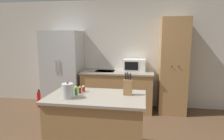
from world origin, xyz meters
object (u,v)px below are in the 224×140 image
(spice_bottle_tall_dark, at_px, (80,90))
(kettle, at_px, (68,91))
(refrigerator, at_px, (63,70))
(pantry_cabinet, at_px, (173,66))
(knife_block, at_px, (128,87))
(spice_bottle_short_red, at_px, (76,91))
(spice_bottle_amber_oil, at_px, (83,89))
(fire_extinguisher, at_px, (39,99))
(microwave, at_px, (134,65))

(spice_bottle_tall_dark, relative_size, kettle, 0.45)
(refrigerator, height_order, spice_bottle_tall_dark, refrigerator)
(pantry_cabinet, xyz_separation_m, knife_block, (-0.86, -1.90, -0.02))
(refrigerator, bearing_deg, kettle, -65.62)
(spice_bottle_short_red, bearing_deg, spice_bottle_tall_dark, 79.26)
(pantry_cabinet, distance_m, spice_bottle_amber_oil, 2.38)
(refrigerator, relative_size, kettle, 8.34)
(pantry_cabinet, relative_size, spice_bottle_tall_dark, 21.23)
(kettle, relative_size, fire_extinguisher, 0.50)
(kettle, bearing_deg, fire_extinguisher, 128.53)
(knife_block, bearing_deg, kettle, -161.29)
(spice_bottle_amber_oil, bearing_deg, pantry_cabinet, 50.13)
(fire_extinguisher, bearing_deg, pantry_cabinet, 3.95)
(refrigerator, distance_m, pantry_cabinet, 2.60)
(kettle, height_order, fire_extinguisher, kettle)
(kettle, bearing_deg, microwave, 71.41)
(refrigerator, xyz_separation_m, kettle, (0.95, -2.11, 0.09))
(microwave, bearing_deg, fire_extinguisher, -171.87)
(knife_block, xyz_separation_m, fire_extinguisher, (-2.33, 1.68, -0.85))
(fire_extinguisher, bearing_deg, spice_bottle_tall_dark, -46.14)
(pantry_cabinet, bearing_deg, spice_bottle_short_red, -127.83)
(pantry_cabinet, distance_m, fire_extinguisher, 3.31)
(refrigerator, bearing_deg, fire_extinguisher, -164.57)
(refrigerator, xyz_separation_m, pantry_cabinet, (2.59, 0.06, 0.14))
(pantry_cabinet, relative_size, knife_block, 6.55)
(fire_extinguisher, bearing_deg, spice_bottle_short_red, -48.28)
(pantry_cabinet, distance_m, kettle, 2.71)
(kettle, bearing_deg, spice_bottle_short_red, 65.28)
(spice_bottle_amber_oil, xyz_separation_m, fire_extinguisher, (-1.66, 1.61, -0.77))
(spice_bottle_amber_oil, relative_size, kettle, 0.40)
(refrigerator, height_order, microwave, refrigerator)
(spice_bottle_tall_dark, xyz_separation_m, spice_bottle_amber_oil, (0.03, 0.09, -0.01))
(refrigerator, relative_size, pantry_cabinet, 0.87)
(refrigerator, bearing_deg, spice_bottle_short_red, -62.67)
(spice_bottle_short_red, bearing_deg, pantry_cabinet, 52.17)
(spice_bottle_short_red, bearing_deg, refrigerator, 117.33)
(spice_bottle_short_red, bearing_deg, spice_bottle_amber_oil, 76.89)
(pantry_cabinet, height_order, spice_bottle_short_red, pantry_cabinet)
(spice_bottle_tall_dark, relative_size, spice_bottle_short_red, 0.79)
(microwave, relative_size, spice_bottle_amber_oil, 5.78)
(refrigerator, height_order, spice_bottle_amber_oil, refrigerator)
(knife_block, relative_size, spice_bottle_tall_dark, 3.24)
(spice_bottle_short_red, height_order, spice_bottle_amber_oil, spice_bottle_short_red)
(spice_bottle_amber_oil, bearing_deg, spice_bottle_tall_dark, -105.94)
(refrigerator, xyz_separation_m, knife_block, (1.73, -1.84, 0.11))
(knife_block, bearing_deg, pantry_cabinet, 65.70)
(spice_bottle_amber_oil, height_order, kettle, kettle)
(refrigerator, distance_m, spice_bottle_amber_oil, 2.07)
(spice_bottle_amber_oil, xyz_separation_m, kettle, (-0.11, -0.33, 0.06))
(microwave, bearing_deg, kettle, -108.59)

